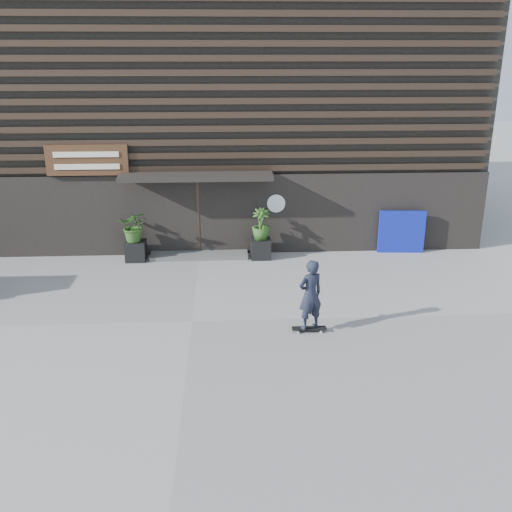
{
  "coord_description": "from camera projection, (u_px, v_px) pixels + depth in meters",
  "views": [
    {
      "loc": [
        0.84,
        -12.55,
        6.02
      ],
      "look_at": [
        1.6,
        1.45,
        1.1
      ],
      "focal_mm": 41.0,
      "sensor_mm": 36.0,
      "label": 1
    }
  ],
  "objects": [
    {
      "name": "bamboo_left",
      "position": [
        134.0,
        226.0,
        17.47
      ],
      "size": [
        0.86,
        0.75,
        0.96
      ],
      "primitive_type": "imported",
      "color": "#2D591E",
      "rests_on": "planter_pot_left"
    },
    {
      "name": "planter_pot_right",
      "position": [
        261.0,
        249.0,
        17.92
      ],
      "size": [
        0.6,
        0.6,
        0.6
      ],
      "primitive_type": "cube",
      "color": "black",
      "rests_on": "ground"
    },
    {
      "name": "bamboo_right",
      "position": [
        261.0,
        224.0,
        17.66
      ],
      "size": [
        0.54,
        0.54,
        0.96
      ],
      "primitive_type": "imported",
      "color": "#2D591E",
      "rests_on": "planter_pot_right"
    },
    {
      "name": "building",
      "position": [
        201.0,
        109.0,
        21.84
      ],
      "size": [
        18.0,
        11.0,
        8.0
      ],
      "color": "black",
      "rests_on": "ground"
    },
    {
      "name": "planter_pot_left",
      "position": [
        136.0,
        251.0,
        17.73
      ],
      "size": [
        0.6,
        0.6,
        0.6
      ],
      "primitive_type": "cube",
      "color": "black",
      "rests_on": "ground"
    },
    {
      "name": "ground",
      "position": [
        192.0,
        321.0,
        13.78
      ],
      "size": [
        80.0,
        80.0,
        0.0
      ],
      "primitive_type": "plane",
      "color": "gray",
      "rests_on": "ground"
    },
    {
      "name": "entrance_step",
      "position": [
        199.0,
        255.0,
        18.09
      ],
      "size": [
        3.0,
        0.8,
        0.12
      ],
      "primitive_type": "cube",
      "color": "#4E4D4B",
      "rests_on": "ground"
    },
    {
      "name": "blue_tarp",
      "position": [
        402.0,
        232.0,
        18.3
      ],
      "size": [
        1.44,
        0.22,
        1.35
      ],
      "primitive_type": "cube",
      "rotation": [
        0.0,
        0.0,
        -0.07
      ],
      "color": "#0C169C",
      "rests_on": "ground"
    },
    {
      "name": "skateboarder",
      "position": [
        310.0,
        295.0,
        12.98
      ],
      "size": [
        0.78,
        0.6,
        1.73
      ],
      "color": "black",
      "rests_on": "ground"
    }
  ]
}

